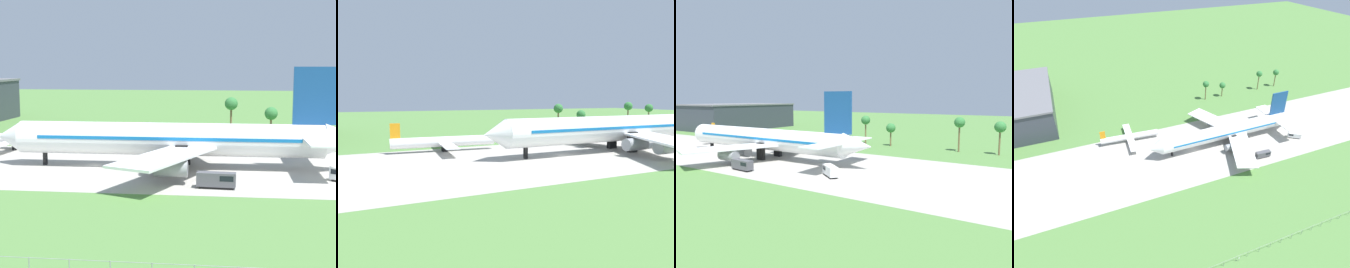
{
  "view_description": "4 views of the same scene",
  "coord_description": "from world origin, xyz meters",
  "views": [
    {
      "loc": [
        26.85,
        -100.49,
        20.59
      ],
      "look_at": [
        15.08,
        -0.41,
        6.77
      ],
      "focal_mm": 55.0,
      "sensor_mm": 36.0,
      "label": 1
    },
    {
      "loc": [
        -44.88,
        -63.75,
        13.33
      ],
      "look_at": [
        -15.11,
        -0.41,
        5.77
      ],
      "focal_mm": 35.0,
      "sensor_mm": 36.0,
      "label": 2
    },
    {
      "loc": [
        91.02,
        -71.21,
        18.22
      ],
      "look_at": [
        45.28,
        -0.41,
        9.01
      ],
      "focal_mm": 35.0,
      "sensor_mm": 36.0,
      "label": 3
    },
    {
      "loc": [
        -46.96,
        -97.4,
        77.69
      ],
      "look_at": [
        -3.27,
        5.0,
        6.0
      ],
      "focal_mm": 32.0,
      "sensor_mm": 36.0,
      "label": 4
    }
  ],
  "objects": [
    {
      "name": "taxiway_strip",
      "position": [
        0.0,
        0.0,
        0.01
      ],
      "size": [
        320.0,
        44.0,
        0.02
      ],
      "color": "#A8A399",
      "rests_on": "ground_plane"
    },
    {
      "name": "regional_aircraft",
      "position": [
        -24.18,
        17.48,
        2.45
      ],
      "size": [
        26.27,
        23.71,
        7.44
      ],
      "color": "white",
      "rests_on": "ground_plane"
    },
    {
      "name": "ground_plane",
      "position": [
        0.0,
        0.0,
        0.0
      ],
      "size": [
        600.0,
        600.0,
        0.0
      ],
      "primitive_type": "plane",
      "color": "#517F3D"
    },
    {
      "name": "jet_airliner",
      "position": [
        16.84,
        -0.41,
        5.71
      ],
      "size": [
        73.68,
        52.88,
        20.02
      ],
      "color": "white",
      "rests_on": "ground_plane"
    },
    {
      "name": "palm_tree_row",
      "position": [
        51.77,
        42.82,
        8.71
      ],
      "size": [
        52.53,
        3.6,
        11.93
      ],
      "color": "brown",
      "rests_on": "ground_plane"
    }
  ]
}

